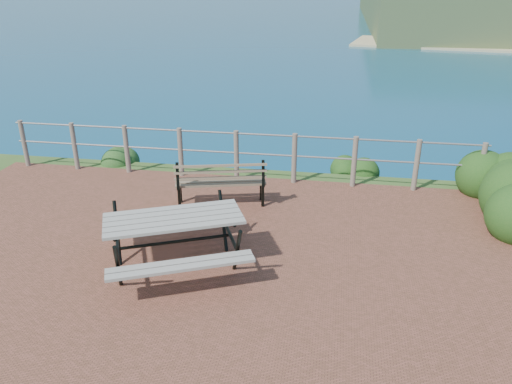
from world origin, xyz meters
TOP-DOWN VIEW (x-y plane):
  - ground at (0.00, 0.00)m, footprint 10.00×7.00m
  - safety_railing at (0.00, 3.35)m, footprint 9.40×0.10m
  - picnic_table at (-0.16, -0.06)m, footprint 1.99×1.48m
  - park_bench at (-0.02, 2.10)m, footprint 1.62×0.77m
  - shrub_right_edge at (4.79, 3.11)m, footprint 1.07×1.07m
  - shrub_lip_west at (-2.65, 3.96)m, footprint 0.72×0.72m
  - shrub_lip_east at (2.35, 4.25)m, footprint 0.68×0.68m

SIDE VIEW (x-z plane):
  - ground at x=0.00m, z-range -0.06..0.06m
  - shrub_right_edge at x=4.79m, z-range -0.76..0.76m
  - shrub_lip_west at x=-2.65m, z-range -0.22..0.22m
  - shrub_lip_east at x=2.35m, z-range -0.19..0.19m
  - picnic_table at x=-0.16m, z-range 0.11..0.89m
  - safety_railing at x=0.00m, z-range 0.07..1.07m
  - park_bench at x=-0.02m, z-range 0.14..1.03m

